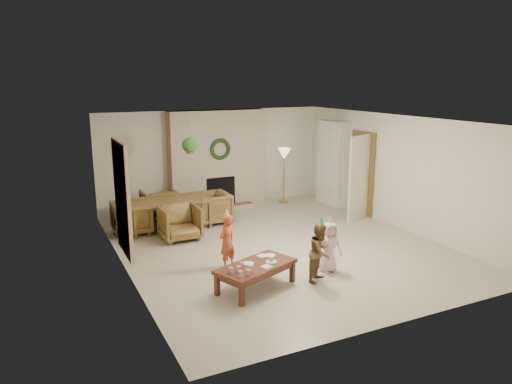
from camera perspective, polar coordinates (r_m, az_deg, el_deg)
floor at (r=9.73m, az=2.63°, el=-6.34°), size 7.00×7.00×0.00m
ceiling at (r=9.20m, az=2.80°, el=8.49°), size 7.00×7.00×0.00m
wall_back at (r=12.52m, az=-4.94°, el=3.98°), size 7.00×0.00×7.00m
wall_front at (r=6.63m, az=17.29°, el=-5.06°), size 7.00×0.00×7.00m
wall_left at (r=8.42m, az=-15.57°, el=-1.08°), size 0.00×7.00×7.00m
wall_right at (r=11.10m, az=16.48°, el=2.28°), size 0.00×7.00×7.00m
fireplace_mass at (r=12.33m, az=-4.60°, el=3.84°), size 2.50×0.40×2.50m
fireplace_hearth at (r=12.27m, az=-3.91°, el=-1.89°), size 1.60×0.30×0.12m
fireplace_firebox at (r=12.33m, az=-4.23°, el=0.05°), size 0.75×0.12×0.75m
fireplace_wreath at (r=12.08m, az=-4.23°, el=5.09°), size 0.54×0.10×0.54m
floor_lamp_base at (r=13.07m, az=3.29°, el=-1.14°), size 0.27×0.27×0.03m
floor_lamp_post at (r=12.91m, az=3.33°, el=1.75°), size 0.03×0.03×1.32m
floor_lamp_shade at (r=12.80m, az=3.37°, el=4.55°), size 0.35×0.35×0.29m
bookshelf_carcass at (r=12.80m, az=9.02°, el=3.39°), size 0.30×1.00×2.20m
bookshelf_shelf_a at (r=12.92m, az=8.85°, el=0.54°), size 0.30×0.92×0.03m
bookshelf_shelf_b at (r=12.84m, az=8.91°, el=2.28°), size 0.30×0.92×0.03m
bookshelf_shelf_c at (r=12.77m, az=8.97°, el=4.05°), size 0.30×0.92×0.03m
bookshelf_shelf_d at (r=12.71m, az=9.04°, el=5.83°), size 0.30×0.92×0.03m
books_row_lower at (r=12.76m, az=9.17°, el=1.01°), size 0.20×0.40×0.24m
books_row_mid at (r=12.84m, az=8.73°, el=2.93°), size 0.20×0.44×0.24m
books_row_upper at (r=12.66m, az=9.18°, el=4.55°), size 0.20×0.36×0.22m
door_frame at (r=12.02m, az=12.45°, el=2.21°), size 0.05×0.86×2.04m
door_leaf at (r=11.50m, az=12.12°, el=1.63°), size 0.77×0.32×2.00m
curtain_panel at (r=8.62m, az=-15.55°, el=-0.75°), size 0.06×1.20×2.00m
dining_table at (r=10.87m, az=-10.27°, el=-2.64°), size 1.86×1.05×0.65m
dining_chair_near at (r=10.11m, az=-9.00°, el=-3.60°), size 0.77×0.80×0.72m
dining_chair_far at (r=11.61m, az=-11.40°, el=-1.47°), size 0.77×0.80×0.72m
dining_chair_left at (r=10.68m, az=-14.48°, el=-2.95°), size 0.80×0.77×0.72m
dining_chair_right at (r=11.16m, az=-5.27°, el=-1.87°), size 0.80×0.77×0.72m
hanging_plant_cord at (r=10.10m, az=-7.90°, el=6.82°), size 0.01×0.01×0.70m
hanging_plant_pot at (r=10.14m, az=-7.84°, el=4.85°), size 0.16×0.16×0.12m
hanging_plant_foliage at (r=10.13m, az=-7.86°, el=5.52°), size 0.32×0.32×0.32m
coffee_table_top at (r=7.70m, az=-0.01°, el=-8.80°), size 1.46×1.09×0.06m
coffee_table_apron at (r=7.73m, az=-0.01°, el=-9.28°), size 1.33×0.96×0.08m
coffee_leg_fl at (r=7.22m, az=-1.70°, el=-12.12°), size 0.09×0.09×0.34m
coffee_leg_fr at (r=8.04m, az=4.32°, el=-9.42°), size 0.09×0.09×0.34m
coffee_leg_bl at (r=7.57m, az=-4.63°, el=-10.91°), size 0.09×0.09×0.34m
coffee_leg_br at (r=8.35m, az=1.43°, el=-8.48°), size 0.09×0.09×0.34m
cup_a at (r=7.24m, az=-1.87°, el=-9.65°), size 0.09×0.09×0.09m
cup_b at (r=7.37m, az=-2.99°, el=-9.22°), size 0.09×0.09×0.09m
cup_c at (r=7.29m, az=-0.91°, el=-9.48°), size 0.09×0.09×0.09m
cup_d at (r=7.42m, az=-2.04°, el=-9.07°), size 0.09×0.09×0.09m
cup_e at (r=7.43m, az=-0.60°, el=-9.01°), size 0.09×0.09×0.09m
cup_f at (r=7.56m, az=-1.72°, el=-8.61°), size 0.09×0.09×0.09m
plate_a at (r=7.73m, az=-0.93°, el=-8.44°), size 0.23×0.23×0.01m
plate_b at (r=7.80m, az=1.81°, el=-8.24°), size 0.23×0.23×0.01m
plate_c at (r=8.06m, az=1.66°, el=-7.50°), size 0.23×0.23×0.01m
food_scoop at (r=7.79m, az=1.81°, el=-7.97°), size 0.09×0.09×0.07m
napkin_left at (r=7.61m, az=1.26°, el=-8.81°), size 0.20×0.20×0.01m
napkin_right at (r=8.04m, az=0.75°, el=-7.56°), size 0.20×0.20×0.01m
child_red at (r=8.46m, az=-3.45°, el=-5.91°), size 0.42×0.37×0.98m
party_hat_red at (r=8.30m, az=-3.50°, el=-2.46°), size 0.15×0.15×0.19m
child_plaid at (r=8.03m, az=7.62°, el=-7.07°), size 0.60×0.58×0.98m
party_hat_plaid at (r=7.86m, az=7.74°, el=-3.47°), size 0.14×0.14×0.16m
child_pink at (r=8.42m, az=8.70°, el=-6.45°), size 0.47×0.34×0.89m
party_hat_pink at (r=8.27m, az=8.82°, el=-3.31°), size 0.15×0.15×0.16m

